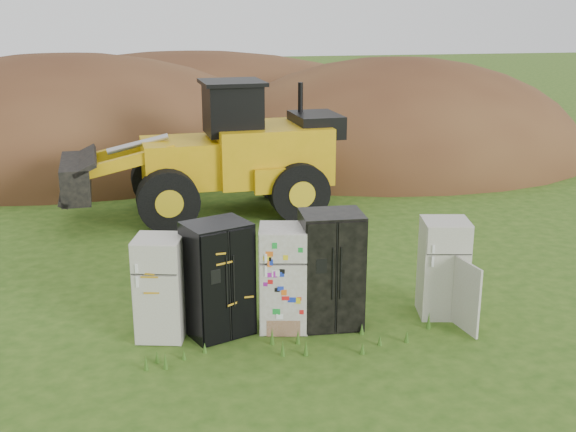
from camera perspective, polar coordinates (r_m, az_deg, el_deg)
name	(u,v)px	position (r m, az deg, el deg)	size (l,w,h in m)	color
ground	(311,324)	(12.10, 1.80, -8.52)	(120.00, 120.00, 0.00)	#2D5015
fridge_leftmost	(160,288)	(11.53, -10.05, -5.60)	(0.73, 0.70, 1.66)	beige
fridge_black_side	(218,279)	(11.49, -5.57, -4.96)	(0.97, 0.76, 1.85)	black
fridge_sticker	(284,278)	(11.65, -0.35, -4.91)	(0.77, 0.71, 1.72)	silver
fridge_dark_mid	(331,269)	(11.75, 3.42, -4.24)	(0.98, 0.80, 1.92)	black
fridge_open_door	(443,268)	(12.43, 12.17, -4.02)	(0.76, 0.70, 1.67)	beige
wheel_loader	(200,150)	(17.80, -6.98, 5.20)	(6.84, 2.77, 3.31)	gold
dirt_mound_right	(394,160)	(24.69, 8.34, 4.42)	(13.08, 9.60, 6.84)	#472617
dirt_mound_left	(69,159)	(25.66, -16.93, 4.33)	(15.77, 11.83, 7.06)	#472617
dirt_mound_back	(189,133)	(29.70, -7.82, 6.49)	(19.72, 13.15, 6.54)	#472617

